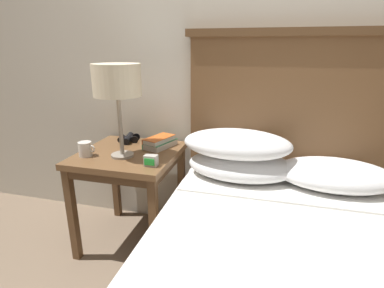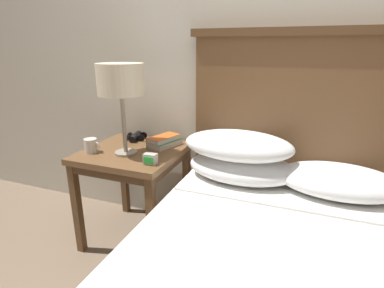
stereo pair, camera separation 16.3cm
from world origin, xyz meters
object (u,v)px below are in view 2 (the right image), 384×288
object	(u,v)px
nightstand	(134,162)
alarm_clock	(150,159)
binoculars_pair	(136,137)
book_stacked_on_top	(163,138)
table_lamp	(121,82)
coffee_mug	(91,146)
book_on_nightstand	(165,143)

from	to	relation	value
nightstand	alarm_clock	xyz separation A→B (m)	(0.22, -0.17, 0.11)
binoculars_pair	nightstand	bearing A→B (deg)	-64.26
book_stacked_on_top	binoculars_pair	xyz separation A→B (m)	(-0.24, 0.06, -0.03)
book_stacked_on_top	alarm_clock	bearing A→B (deg)	-77.04
nightstand	alarm_clock	distance (m)	0.30
table_lamp	book_stacked_on_top	distance (m)	0.45
coffee_mug	nightstand	bearing A→B (deg)	32.26
table_lamp	book_stacked_on_top	bearing A→B (deg)	54.81
nightstand	book_on_nightstand	size ratio (longest dim) A/B	2.59
nightstand	table_lamp	bearing A→B (deg)	-89.24
nightstand	book_on_nightstand	bearing A→B (deg)	42.31
coffee_mug	alarm_clock	world-z (taller)	coffee_mug
coffee_mug	book_stacked_on_top	bearing A→B (deg)	36.42
book_on_nightstand	book_stacked_on_top	distance (m)	0.03
book_stacked_on_top	nightstand	bearing A→B (deg)	-138.47
coffee_mug	binoculars_pair	bearing A→B (deg)	70.34
binoculars_pair	alarm_clock	size ratio (longest dim) A/B	2.36
nightstand	binoculars_pair	size ratio (longest dim) A/B	3.77
table_lamp	book_on_nightstand	size ratio (longest dim) A/B	2.18
book_stacked_on_top	book_on_nightstand	bearing A→B (deg)	60.41
nightstand	coffee_mug	bearing A→B (deg)	-147.74
table_lamp	binoculars_pair	distance (m)	0.49
binoculars_pair	coffee_mug	size ratio (longest dim) A/B	1.60
alarm_clock	book_stacked_on_top	bearing A→B (deg)	102.96
alarm_clock	coffee_mug	bearing A→B (deg)	174.03
book_on_nightstand	alarm_clock	xyz separation A→B (m)	(0.07, -0.31, 0.01)
book_stacked_on_top	table_lamp	bearing A→B (deg)	-125.19
table_lamp	alarm_clock	distance (m)	0.46
book_on_nightstand	book_stacked_on_top	bearing A→B (deg)	-119.59
book_stacked_on_top	alarm_clock	distance (m)	0.31
book_on_nightstand	nightstand	bearing A→B (deg)	-137.69
binoculars_pair	table_lamp	bearing A→B (deg)	-70.91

